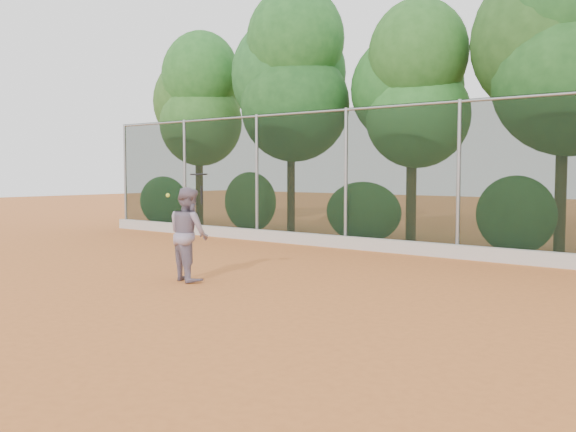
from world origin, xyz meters
The scene contains 7 objects.
ground centered at (0.00, 0.00, 0.00)m, with size 80.00×80.00×0.00m, color #C76A2F.
concrete_curb centered at (0.00, 6.82, 0.15)m, with size 24.00×0.20×0.30m, color #BAB4AC.
tennis_player centered at (-2.36, 1.15, 0.82)m, with size 0.80×0.62×1.65m, color gray.
chainlink_fence centered at (0.00, 7.00, 1.86)m, with size 24.09×0.09×3.50m.
foliage_backdrop centered at (-0.55, 8.98, 4.40)m, with size 23.70×3.63×7.55m.
tennis_racket centered at (-1.94, 1.02, 1.83)m, with size 0.35×0.35×0.52m.
tennis_ball_in_flight centered at (-3.33, 1.51, 1.47)m, with size 0.07×0.07×0.07m.
Camera 1 is at (6.03, -6.42, 1.92)m, focal length 40.00 mm.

